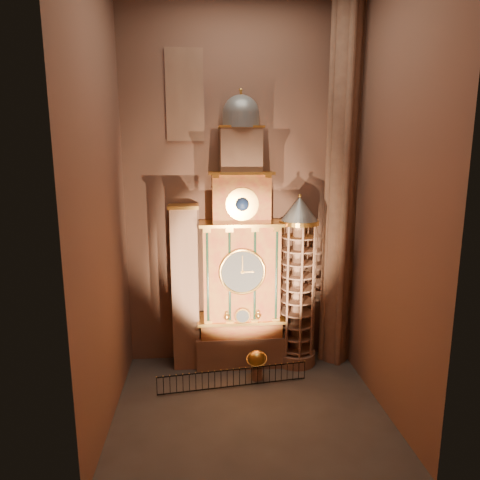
{
  "coord_description": "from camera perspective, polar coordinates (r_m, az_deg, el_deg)",
  "views": [
    {
      "loc": [
        -2.3,
        -20.29,
        13.14
      ],
      "look_at": [
        -0.23,
        3.0,
        8.43
      ],
      "focal_mm": 32.0,
      "sensor_mm": 36.0,
      "label": 1
    }
  ],
  "objects": [
    {
      "name": "wall_right",
      "position": [
        22.42,
        19.53,
        5.27
      ],
      "size": [
        0.0,
        22.0,
        22.0
      ],
      "primitive_type": "plane",
      "rotation": [
        1.57,
        0.0,
        -1.57
      ],
      "color": "brown",
      "rests_on": "floor"
    },
    {
      "name": "iron_railing",
      "position": [
        25.61,
        -0.89,
        -17.94
      ],
      "size": [
        8.53,
        1.11,
        1.09
      ],
      "color": "black",
      "rests_on": "floor"
    },
    {
      "name": "wall_back",
      "position": [
        26.48,
        -0.09,
        6.76
      ],
      "size": [
        22.0,
        0.0,
        22.0
      ],
      "primitive_type": "plane",
      "rotation": [
        1.57,
        0.0,
        0.0
      ],
      "color": "brown",
      "rests_on": "floor"
    },
    {
      "name": "stained_glass_window",
      "position": [
        26.44,
        -7.39,
        18.61
      ],
      "size": [
        2.2,
        0.14,
        5.2
      ],
      "color": "#381B7B",
      "rests_on": "wall_back"
    },
    {
      "name": "wall_left",
      "position": [
        20.94,
        -18.11,
        4.97
      ],
      "size": [
        0.0,
        22.0,
        22.0
      ],
      "primitive_type": "plane",
      "rotation": [
        1.57,
        0.0,
        1.57
      ],
      "color": "brown",
      "rests_on": "floor"
    },
    {
      "name": "stair_turret",
      "position": [
        26.83,
        7.66,
        -5.76
      ],
      "size": [
        2.5,
        2.5,
        10.8
      ],
      "color": "#8C634C",
      "rests_on": "floor"
    },
    {
      "name": "gothic_pier",
      "position": [
        26.73,
        13.33,
        6.51
      ],
      "size": [
        2.04,
        2.04,
        22.0
      ],
      "color": "#8C634C",
      "rests_on": "floor"
    },
    {
      "name": "floor",
      "position": [
        24.28,
        1.24,
        -21.36
      ],
      "size": [
        14.0,
        14.0,
        0.0
      ],
      "primitive_type": "plane",
      "color": "#383330",
      "rests_on": "ground"
    },
    {
      "name": "astronomical_clock",
      "position": [
        26.17,
        0.11,
        -2.9
      ],
      "size": [
        5.6,
        2.41,
        16.7
      ],
      "color": "#8C634C",
      "rests_on": "floor"
    },
    {
      "name": "celestial_globe",
      "position": [
        26.27,
        2.24,
        -15.96
      ],
      "size": [
        1.49,
        1.44,
        1.79
      ],
      "color": "#8C634C",
      "rests_on": "floor"
    },
    {
      "name": "portrait_tower",
      "position": [
        26.53,
        -7.27,
        -6.23
      ],
      "size": [
        1.8,
        1.6,
        10.2
      ],
      "color": "#8C634C",
      "rests_on": "floor"
    }
  ]
}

